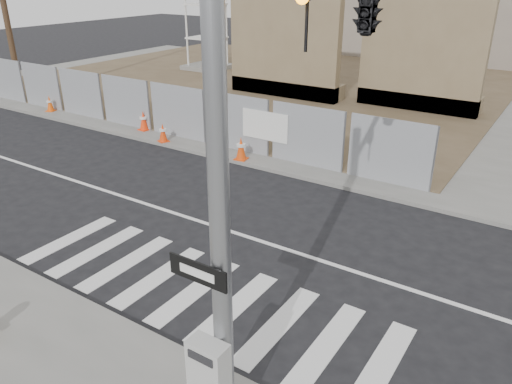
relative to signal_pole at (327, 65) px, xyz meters
The scene contains 10 objects.
ground 5.77m from the signal_pole, 140.66° to the left, with size 100.00×100.00×0.00m, color black.
sidewalk_far 16.91m from the signal_pole, 98.84° to the left, with size 50.00×20.00×0.12m, color slate.
signal_pole is the anchor object (origin of this frame).
chain_link_fence 14.80m from the signal_pole, 150.58° to the left, with size 24.60×0.04×2.00m, color gray.
concrete_wall_left 17.92m from the signal_pole, 122.11° to the left, with size 6.00×1.30×8.00m.
concrete_wall_right 16.46m from the signal_pole, 100.52° to the left, with size 5.50×1.30×8.00m.
traffic_cone_a 18.81m from the signal_pole, 158.41° to the left, with size 0.44×0.44×0.71m.
traffic_cone_b 13.92m from the signal_pole, 148.34° to the left, with size 0.44×0.44×0.79m.
traffic_cone_c 12.24m from the signal_pole, 146.83° to the left, with size 0.48×0.48×0.71m.
traffic_cone_d 9.68m from the signal_pole, 133.70° to the left, with size 0.46×0.46×0.79m.
Camera 1 is at (5.77, -9.00, 6.10)m, focal length 35.00 mm.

